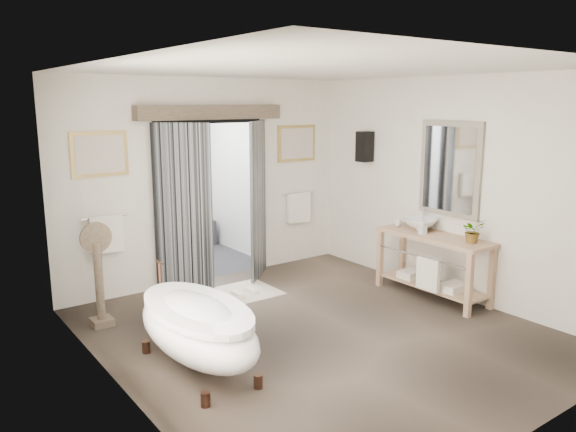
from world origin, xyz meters
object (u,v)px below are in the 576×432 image
(clawfoot_tub, at_px, (197,327))
(vanity, at_px, (432,261))
(rug, at_px, (234,294))
(basin, at_px, (420,224))

(clawfoot_tub, xyz_separation_m, vanity, (3.46, 0.01, 0.07))
(clawfoot_tub, distance_m, rug, 2.18)
(vanity, distance_m, basin, 0.53)
(clawfoot_tub, distance_m, vanity, 3.47)
(rug, height_order, basin, basin)
(vanity, height_order, rug, vanity)
(rug, bearing_deg, clawfoot_tub, -130.02)
(vanity, relative_size, basin, 3.43)
(clawfoot_tub, bearing_deg, rug, 49.98)
(clawfoot_tub, relative_size, vanity, 1.15)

